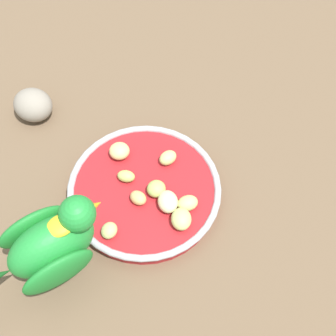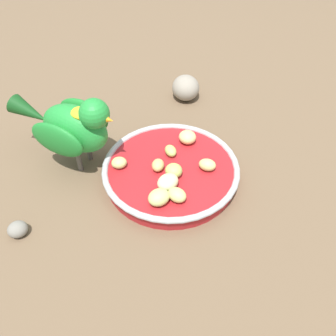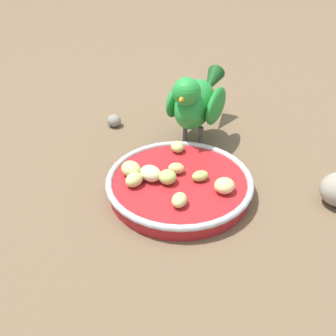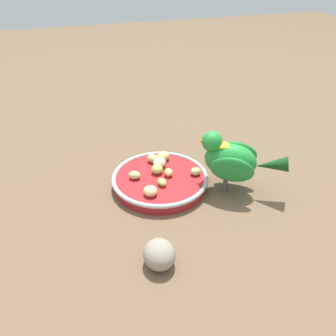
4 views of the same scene
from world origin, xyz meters
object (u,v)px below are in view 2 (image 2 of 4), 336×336
Objects in this scene: apple_piece_8 at (207,164)px; parrot at (73,125)px; apple_piece_2 at (171,151)px; apple_piece_5 at (158,165)px; apple_piece_4 at (159,197)px; pebble_0 at (18,229)px; apple_piece_1 at (177,195)px; rock_large at (186,88)px; apple_piece_7 at (168,182)px; apple_piece_6 at (174,171)px; apple_piece_0 at (119,163)px; feeding_bowl at (171,171)px; apple_piece_3 at (187,137)px.

apple_piece_8 is 0.15× the size of parrot.
apple_piece_2 is 0.04m from apple_piece_5.
parrot is (0.14, 0.13, 0.05)m from apple_piece_4.
parrot reaches higher than pebble_0.
apple_piece_1 reaches higher than apple_piece_5.
rock_large is at bearing -17.89° from apple_piece_4.
rock_large reaches higher than apple_piece_7.
apple_piece_6 is 0.28m from rock_large.
apple_piece_0 reaches higher than apple_piece_2.
apple_piece_0 is 0.15m from apple_piece_8.
apple_piece_0 is at bearing 68.70° from apple_piece_6.
apple_piece_5 is 0.03m from apple_piece_6.
apple_piece_2 is 0.08m from apple_piece_7.
apple_piece_5 reaches higher than pebble_0.
apple_piece_0 is 0.84× the size of apple_piece_1.
feeding_bowl is 0.08m from apple_piece_4.
apple_piece_1 is 0.11m from apple_piece_2.
apple_piece_4 is 1.23× the size of apple_piece_6.
apple_piece_7 is 0.19× the size of parrot.
apple_piece_1 is at bearing 166.85° from rock_large.
apple_piece_3 is 0.19m from rock_large.
apple_piece_6 is 0.26m from pebble_0.
apple_piece_3 reaches higher than pebble_0.
pebble_0 is at bearing 92.46° from apple_piece_4.
apple_piece_2 is 0.92× the size of pebble_0.
apple_piece_3 is 0.09m from apple_piece_5.
rock_large is 2.26× the size of pebble_0.
apple_piece_3 is 0.16m from apple_piece_4.
apple_piece_6 is at bearing 98.61° from apple_piece_8.
apple_piece_2 is 0.18m from parrot.
apple_piece_3 reaches higher than apple_piece_8.
apple_piece_7 is at bearing 167.79° from apple_piece_2.
apple_piece_7 is 1.26× the size of apple_piece_8.
apple_piece_6 is 0.42× the size of rock_large.
parrot is at bearing 79.31° from apple_piece_2.
apple_piece_3 is at bearing 170.21° from rock_large.
apple_piece_2 is 0.07m from apple_piece_8.
parrot reaches higher than apple_piece_8.
rock_large is (0.26, -0.01, -0.01)m from apple_piece_8.
rock_large is at bearing -34.94° from apple_piece_0.
rock_large is (0.25, -0.10, -0.01)m from apple_piece_5.
apple_piece_8 is (-0.01, -0.06, 0.02)m from feeding_bowl.
apple_piece_6 is at bearing 165.02° from rock_large.
apple_piece_1 is 0.16× the size of parrot.
apple_piece_0 is at bearing 76.44° from apple_piece_5.
apple_piece_4 is (-0.14, 0.07, 0.00)m from apple_piece_3.
apple_piece_2 is (0.02, -0.09, -0.00)m from apple_piece_0.
apple_piece_6 is at bearing 154.43° from apple_piece_3.
rock_large is (0.18, -0.23, -0.06)m from parrot.
apple_piece_4 is (-0.09, -0.06, 0.00)m from apple_piece_0.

